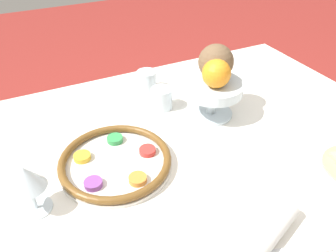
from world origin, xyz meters
TOP-DOWN VIEW (x-y plane):
  - dining_table at (0.00, 0.00)m, footprint 1.24×1.00m
  - seder_plate at (-0.24, 0.03)m, footprint 0.28×0.28m
  - wine_glass at (-0.44, -0.02)m, footprint 0.08×0.08m
  - fruit_stand at (0.10, 0.13)m, footprint 0.18×0.18m
  - orange_fruit at (0.10, 0.11)m, footprint 0.08×0.08m
  - coconut at (0.12, 0.15)m, footprint 0.10×0.10m
  - napkin_roll at (-0.04, -0.31)m, footprint 0.18×0.11m
  - cup_near at (-0.02, 0.23)m, footprint 0.07×0.07m
  - cup_mid at (-0.01, 0.35)m, footprint 0.07×0.07m
  - spoon at (-0.01, -0.35)m, footprint 0.16×0.07m

SIDE VIEW (x-z plane):
  - dining_table at x=0.00m, z-range 0.00..0.71m
  - spoon at x=-0.01m, z-range 0.71..0.72m
  - seder_plate at x=-0.24m, z-range 0.71..0.74m
  - napkin_roll at x=-0.04m, z-range 0.71..0.76m
  - cup_near at x=-0.02m, z-range 0.71..0.78m
  - cup_mid at x=-0.01m, z-range 0.71..0.78m
  - fruit_stand at x=0.10m, z-range 0.74..0.85m
  - wine_glass at x=-0.44m, z-range 0.74..0.87m
  - orange_fruit at x=0.10m, z-range 0.82..0.91m
  - coconut at x=0.12m, z-range 0.82..0.93m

